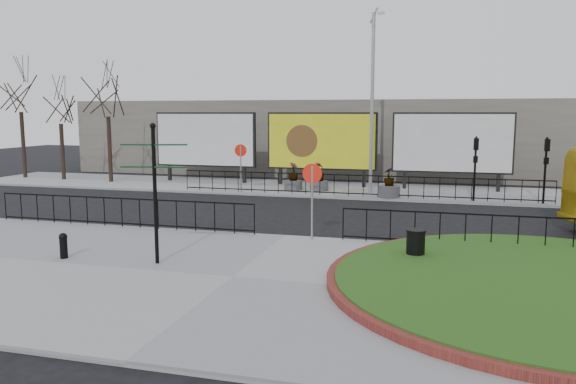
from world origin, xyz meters
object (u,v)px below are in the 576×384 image
(fingerpost_sign, at_px, (155,180))
(planter_a, at_px, (293,180))
(billboard_mid, at_px, (322,142))
(bollard, at_px, (63,244))
(lamp_post, at_px, (372,100))
(planter_c, at_px, (389,188))
(planter_b, at_px, (319,180))
(litter_bin, at_px, (416,245))

(fingerpost_sign, bearing_deg, planter_a, 82.00)
(fingerpost_sign, height_order, planter_a, fingerpost_sign)
(billboard_mid, xyz_separation_m, bollard, (-3.75, -17.53, -2.08))
(lamp_post, distance_m, planter_c, 4.62)
(fingerpost_sign, xyz_separation_m, planter_b, (1.24, 15.35, -1.75))
(litter_bin, bearing_deg, billboard_mid, 110.98)
(bollard, distance_m, planter_b, 16.08)
(litter_bin, bearing_deg, fingerpost_sign, -163.36)
(bollard, xyz_separation_m, litter_bin, (9.61, 2.24, 0.06))
(litter_bin, bearing_deg, bollard, -166.88)
(lamp_post, xyz_separation_m, planter_b, (-2.71, 0.00, -4.15))
(bollard, distance_m, planter_c, 16.09)
(billboard_mid, xyz_separation_m, lamp_post, (3.01, -1.97, 2.23))
(litter_bin, height_order, planter_b, planter_b)
(litter_bin, xyz_separation_m, planter_a, (-6.95, 13.20, 0.07))
(lamp_post, bearing_deg, fingerpost_sign, -104.41)
(planter_c, bearing_deg, lamp_post, 125.55)
(fingerpost_sign, xyz_separation_m, bollard, (-2.81, -0.21, -1.90))
(bollard, distance_m, planter_a, 15.67)
(billboard_mid, distance_m, fingerpost_sign, 17.35)
(billboard_mid, xyz_separation_m, planter_a, (-1.08, -2.09, -1.96))
(planter_a, bearing_deg, lamp_post, 1.65)
(fingerpost_sign, bearing_deg, litter_bin, 8.09)
(billboard_mid, relative_size, planter_a, 4.26)
(fingerpost_sign, height_order, planter_b, fingerpost_sign)
(fingerpost_sign, relative_size, bollard, 5.25)
(planter_c, bearing_deg, fingerpost_sign, -109.89)
(lamp_post, relative_size, planter_a, 6.35)
(fingerpost_sign, xyz_separation_m, planter_a, (-0.15, 15.23, -1.78))
(fingerpost_sign, height_order, litter_bin, fingerpost_sign)
(billboard_mid, distance_m, planter_b, 2.77)
(planter_c, bearing_deg, bollard, -119.08)
(bollard, relative_size, planter_a, 0.50)
(planter_c, bearing_deg, billboard_mid, 139.61)
(billboard_mid, height_order, planter_b, billboard_mid)
(billboard_mid, distance_m, lamp_post, 4.23)
(planter_b, bearing_deg, litter_bin, -67.33)
(fingerpost_sign, distance_m, planter_c, 14.85)
(billboard_mid, bearing_deg, planter_a, -117.40)
(fingerpost_sign, height_order, planter_c, fingerpost_sign)
(lamp_post, bearing_deg, planter_c, -54.45)
(billboard_mid, bearing_deg, planter_c, -40.39)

